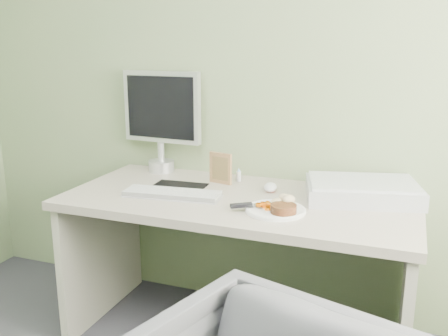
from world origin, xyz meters
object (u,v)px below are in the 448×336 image
at_px(desk, 238,234).
at_px(plate, 276,210).
at_px(scanner, 362,191).
at_px(monitor, 162,116).

distance_m(desk, plate, 0.31).
bearing_deg(desk, scanner, 16.89).
relative_size(plate, scanner, 0.52).
xyz_separation_m(plate, scanner, (0.32, 0.30, 0.03)).
bearing_deg(monitor, scanner, -4.69).
xyz_separation_m(scanner, monitor, (-1.08, 0.15, 0.27)).
distance_m(desk, monitor, 0.80).
height_order(desk, scanner, scanner).
bearing_deg(monitor, desk, -26.42).
distance_m(desk, scanner, 0.60).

